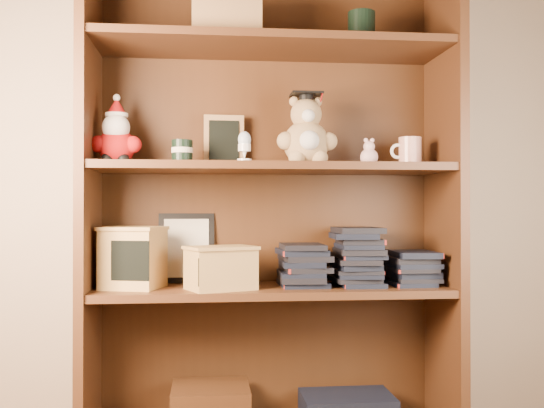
{
  "coord_description": "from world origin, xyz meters",
  "views": [
    {
      "loc": [
        -0.35,
        -0.76,
        0.8
      ],
      "look_at": [
        -0.13,
        1.3,
        0.82
      ],
      "focal_mm": 42.0,
      "sensor_mm": 36.0,
      "label": 1
    }
  ],
  "objects_px": {
    "treats_box": "(133,257)",
    "teacher_mug": "(409,151)",
    "grad_teddy_bear": "(306,136)",
    "bookcase": "(270,216)"
  },
  "relations": [
    {
      "from": "bookcase",
      "to": "teacher_mug",
      "type": "height_order",
      "value": "bookcase"
    },
    {
      "from": "grad_teddy_bear",
      "to": "teacher_mug",
      "type": "distance_m",
      "value": 0.35
    },
    {
      "from": "teacher_mug",
      "to": "treats_box",
      "type": "xyz_separation_m",
      "value": [
        -0.91,
        -0.0,
        -0.35
      ]
    },
    {
      "from": "grad_teddy_bear",
      "to": "treats_box",
      "type": "distance_m",
      "value": 0.68
    },
    {
      "from": "bookcase",
      "to": "treats_box",
      "type": "height_order",
      "value": "bookcase"
    },
    {
      "from": "treats_box",
      "to": "teacher_mug",
      "type": "bearing_deg",
      "value": 0.05
    },
    {
      "from": "grad_teddy_bear",
      "to": "treats_box",
      "type": "height_order",
      "value": "grad_teddy_bear"
    },
    {
      "from": "bookcase",
      "to": "treats_box",
      "type": "relative_size",
      "value": 7.19
    },
    {
      "from": "teacher_mug",
      "to": "treats_box",
      "type": "distance_m",
      "value": 0.97
    },
    {
      "from": "grad_teddy_bear",
      "to": "teacher_mug",
      "type": "height_order",
      "value": "grad_teddy_bear"
    }
  ]
}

